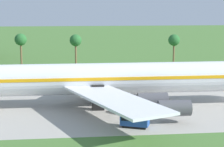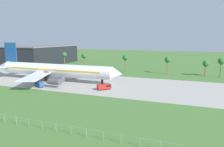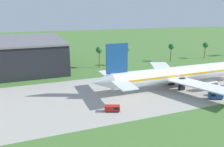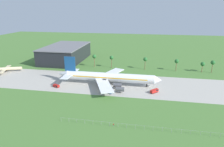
% 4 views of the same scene
% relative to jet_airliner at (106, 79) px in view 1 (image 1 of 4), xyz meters
% --- Properties ---
extents(jet_airliner, '(75.44, 53.57, 19.37)m').
position_rel_jet_airliner_xyz_m(jet_airliner, '(0.00, 0.00, 0.00)').
color(jet_airliner, white).
rests_on(jet_airliner, ground_plane).
extents(catering_van, '(5.09, 3.63, 2.49)m').
position_rel_jet_airliner_xyz_m(catering_van, '(3.31, -15.36, -4.20)').
color(catering_van, black).
rests_on(catering_van, ground_plane).
extents(palm_tree_row, '(106.33, 3.60, 11.83)m').
position_rel_jet_airliner_xyz_m(palm_tree_row, '(34.15, 42.31, 3.28)').
color(palm_tree_row, brown).
rests_on(palm_tree_row, ground_plane).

